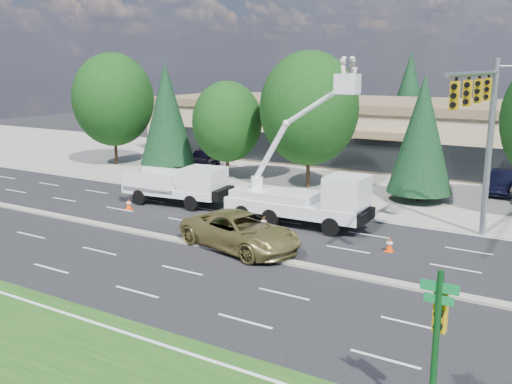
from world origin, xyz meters
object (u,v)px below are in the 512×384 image
Objects in this scene: street_sign_pole at (438,331)px; minivan at (241,231)px; signal_mast at (485,122)px; bucket_truck at (310,191)px; utility_pickup at (181,189)px.

street_sign_pole is 14.64m from minivan.
signal_mast is 1.12× the size of bucket_truck.
bucket_truck reaches higher than utility_pickup.
utility_pickup is (-19.47, 14.53, -1.42)m from street_sign_pole.
bucket_truck reaches higher than minivan.
bucket_truck is at bearing 1.60° from minivan.
signal_mast is 1.61× the size of minivan.
signal_mast reaches higher than utility_pickup.
utility_pickup is 9.14m from bucket_truck.
bucket_truck reaches higher than signal_mast.
signal_mast is at bearing -42.86° from minivan.
street_sign_pole is at bearing -43.71° from utility_pickup.
street_sign_pole is 0.63× the size of minivan.
bucket_truck is at bearing 126.03° from street_sign_pole.
bucket_truck is 5.49m from minivan.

